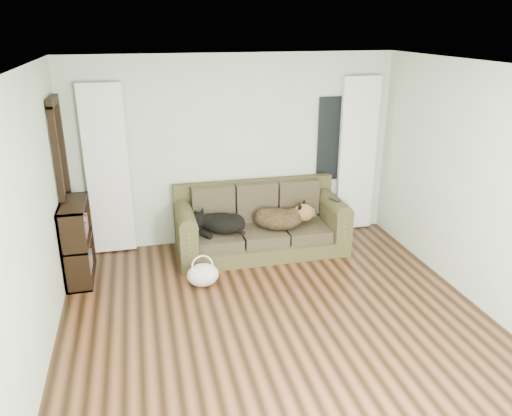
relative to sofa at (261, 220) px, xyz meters
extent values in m
plane|color=black|center=(-0.25, -1.97, -0.45)|extent=(5.00, 5.00, 0.00)
plane|color=white|center=(-0.25, -1.97, 2.15)|extent=(5.00, 5.00, 0.00)
cube|color=beige|center=(-0.25, 0.53, 0.85)|extent=(4.50, 0.04, 2.60)
cube|color=beige|center=(-2.50, -1.97, 0.85)|extent=(0.04, 5.00, 2.60)
cube|color=beige|center=(2.00, -1.97, 0.85)|extent=(0.04, 5.00, 2.60)
cube|color=white|center=(-1.95, 0.45, 0.70)|extent=(0.55, 0.08, 2.25)
cube|color=white|center=(1.55, 0.45, 0.70)|extent=(0.55, 0.08, 2.25)
cube|color=black|center=(1.20, 0.50, 0.95)|extent=(0.50, 0.03, 1.20)
cube|color=black|center=(-2.45, 0.07, 0.60)|extent=(0.07, 0.60, 2.10)
cube|color=#2D2718|center=(0.00, 0.00, 0.00)|extent=(2.27, 0.98, 0.93)
ellipsoid|color=black|center=(-0.57, -0.04, 0.03)|extent=(0.74, 0.68, 0.26)
ellipsoid|color=black|center=(0.25, -0.08, 0.04)|extent=(0.82, 0.72, 0.30)
cube|color=black|center=(0.97, -0.18, 0.28)|extent=(0.12, 0.19, 0.02)
ellipsoid|color=silver|center=(-0.91, -0.78, -0.29)|extent=(0.45, 0.40, 0.28)
cube|color=black|center=(-2.34, -0.25, 0.05)|extent=(0.32, 0.80, 0.99)
camera|label=1|loc=(-1.53, -6.07, 2.52)|focal=35.00mm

